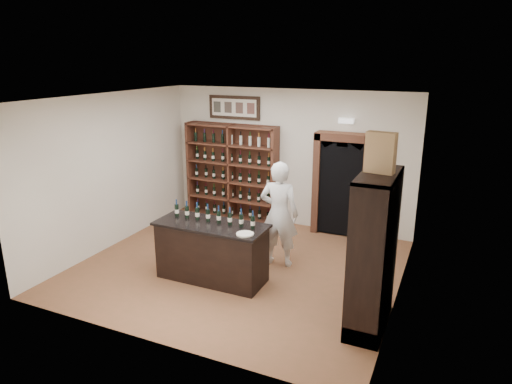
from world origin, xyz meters
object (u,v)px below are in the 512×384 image
wine_shelf (232,172)px  wine_crate (381,153)px  tasting_counter (212,252)px  counter_bottle_0 (177,210)px  shopkeeper (279,214)px  side_cabinet (374,276)px

wine_shelf → wine_crate: size_ratio=4.15×
tasting_counter → counter_bottle_0: size_ratio=6.27×
counter_bottle_0 → shopkeeper: (1.53, 0.93, -0.15)m
tasting_counter → side_cabinet: size_ratio=0.85×
counter_bottle_0 → wine_crate: size_ratio=0.57×
tasting_counter → wine_crate: bearing=-5.5°
side_cabinet → shopkeeper: size_ratio=1.15×
shopkeeper → wine_crate: (1.87, -1.27, 1.51)m
counter_bottle_0 → side_cabinet: size_ratio=0.14×
side_cabinet → wine_crate: (-0.05, 0.04, 1.71)m
shopkeeper → counter_bottle_0: bearing=26.2°
wine_shelf → wine_crate: bearing=-40.2°
shopkeeper → side_cabinet: bearing=140.4°
wine_shelf → wine_crate: 5.13m
counter_bottle_0 → shopkeeper: size_ratio=0.16×
tasting_counter → wine_crate: size_ratio=3.55×
wine_shelf → counter_bottle_0: bearing=-82.4°
wine_shelf → counter_bottle_0: size_ratio=7.33×
tasting_counter → shopkeeper: size_ratio=0.98×
tasting_counter → wine_shelf: bearing=110.6°
wine_shelf → shopkeeper: (1.91, -1.92, -0.14)m
counter_bottle_0 → side_cabinet: (3.44, -0.38, -0.35)m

